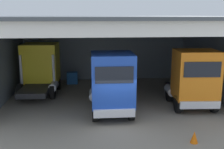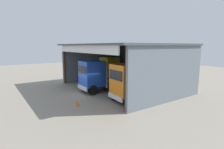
{
  "view_description": "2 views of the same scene",
  "coord_description": "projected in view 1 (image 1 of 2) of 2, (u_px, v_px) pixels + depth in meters",
  "views": [
    {
      "loc": [
        -1.53,
        -13.53,
        5.8
      ],
      "look_at": [
        0.0,
        3.65,
        1.92
      ],
      "focal_mm": 42.89,
      "sensor_mm": 36.0,
      "label": 1
    },
    {
      "loc": [
        17.88,
        -8.85,
        5.46
      ],
      "look_at": [
        0.0,
        3.65,
        1.92
      ],
      "focal_mm": 28.5,
      "sensor_mm": 36.0,
      "label": 2
    }
  ],
  "objects": [
    {
      "name": "oil_drum",
      "position": [
        131.0,
        76.0,
        23.82
      ],
      "size": [
        0.58,
        0.58,
        0.94
      ],
      "primitive_type": "cylinder",
      "color": "#B21E19",
      "rests_on": "ground"
    },
    {
      "name": "truck_blue_left_bay",
      "position": [
        112.0,
        83.0,
        15.33
      ],
      "size": [
        2.5,
        5.25,
        3.73
      ],
      "rotation": [
        0.0,
        0.0,
        3.14
      ],
      "color": "#1E47B7",
      "rests_on": "ground"
    },
    {
      "name": "traffic_cone",
      "position": [
        194.0,
        137.0,
        12.31
      ],
      "size": [
        0.36,
        0.36,
        0.56
      ],
      "primitive_type": "cone",
      "color": "orange",
      "rests_on": "ground"
    },
    {
      "name": "workshop_shed",
      "position": [
        109.0,
        40.0,
        19.69
      ],
      "size": [
        15.14,
        11.13,
        5.69
      ],
      "color": "slate",
      "rests_on": "ground"
    },
    {
      "name": "tool_cart",
      "position": [
        72.0,
        78.0,
        22.86
      ],
      "size": [
        0.9,
        0.6,
        1.0
      ],
      "primitive_type": "cube",
      "color": "#1E59A5",
      "rests_on": "ground"
    },
    {
      "name": "truck_yellow_center_left_bay",
      "position": [
        41.0,
        68.0,
        19.92
      ],
      "size": [
        2.74,
        5.0,
        3.69
      ],
      "rotation": [
        0.0,
        0.0,
        -0.04
      ],
      "color": "yellow",
      "rests_on": "ground"
    },
    {
      "name": "ground_plane",
      "position": [
        118.0,
        124.0,
        14.55
      ],
      "size": [
        80.0,
        80.0,
        0.0
      ],
      "primitive_type": "plane",
      "color": "gray",
      "rests_on": "ground"
    },
    {
      "name": "truck_orange_right_bay",
      "position": [
        193.0,
        79.0,
        16.5
      ],
      "size": [
        2.71,
        4.75,
        3.73
      ],
      "rotation": [
        0.0,
        0.0,
        3.08
      ],
      "color": "orange",
      "rests_on": "ground"
    }
  ]
}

